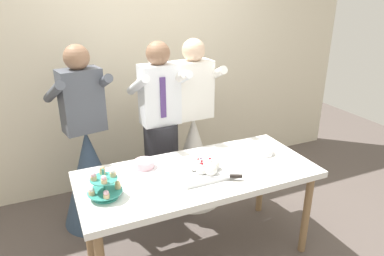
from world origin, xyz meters
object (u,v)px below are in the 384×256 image
at_px(person_groom, 161,140).
at_px(main_cake_tray, 205,169).
at_px(cupcake_stand, 105,186).
at_px(plate_stack, 263,151).
at_px(person_bride, 193,149).
at_px(dessert_table, 198,180).
at_px(round_cake, 144,165).
at_px(person_guest, 89,165).

bearing_deg(person_groom, main_cake_tray, -84.63).
relative_size(cupcake_stand, plate_stack, 1.26).
bearing_deg(person_bride, plate_stack, -65.10).
height_order(main_cake_tray, plate_stack, main_cake_tray).
distance_m(cupcake_stand, plate_stack, 1.35).
relative_size(plate_stack, person_bride, 0.11).
distance_m(dessert_table, main_cake_tray, 0.13).
xyz_separation_m(plate_stack, round_cake, (-0.99, 0.15, 0.01)).
height_order(dessert_table, person_bride, person_bride).
bearing_deg(round_cake, person_groom, 58.66).
height_order(main_cake_tray, person_bride, person_bride).
bearing_deg(round_cake, person_guest, 119.05).
distance_m(main_cake_tray, person_bride, 0.89).
height_order(plate_stack, person_guest, person_guest).
bearing_deg(person_guest, main_cake_tray, -50.29).
bearing_deg(dessert_table, cupcake_stand, -174.75).
height_order(round_cake, person_groom, person_groom).
bearing_deg(plate_stack, person_bride, 114.90).
bearing_deg(person_guest, plate_stack, -29.92).
height_order(person_bride, person_guest, same).
relative_size(person_groom, person_bride, 1.00).
height_order(cupcake_stand, person_bride, person_bride).
relative_size(plate_stack, person_guest, 0.11).
bearing_deg(person_guest, person_bride, -3.62).
xyz_separation_m(cupcake_stand, person_guest, (0.01, 0.89, -0.28)).
height_order(dessert_table, person_guest, person_guest).
relative_size(plate_stack, round_cake, 0.76).
bearing_deg(main_cake_tray, person_groom, 95.37).
relative_size(round_cake, person_groom, 0.14).
height_order(cupcake_stand, plate_stack, cupcake_stand).
bearing_deg(round_cake, dessert_table, -31.14).
height_order(dessert_table, round_cake, round_cake).
xyz_separation_m(dessert_table, person_bride, (0.30, 0.77, -0.12)).
relative_size(dessert_table, person_groom, 1.08).
bearing_deg(person_groom, person_bride, 4.62).
relative_size(dessert_table, plate_stack, 9.85).
bearing_deg(dessert_table, plate_stack, 5.95).
distance_m(cupcake_stand, person_guest, 0.94).
relative_size(round_cake, person_bride, 0.14).
relative_size(cupcake_stand, person_guest, 0.14).
bearing_deg(main_cake_tray, dessert_table, 122.31).
distance_m(dessert_table, round_cake, 0.43).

